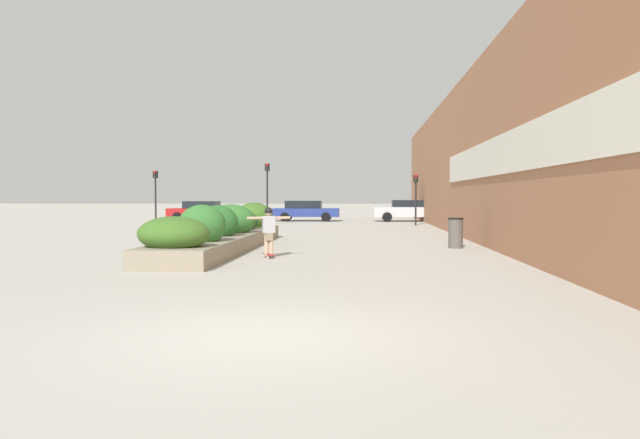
{
  "coord_description": "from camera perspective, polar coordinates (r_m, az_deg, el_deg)",
  "views": [
    {
      "loc": [
        1.22,
        -7.66,
        1.73
      ],
      "look_at": [
        -0.54,
        17.89,
        0.8
      ],
      "focal_mm": 35.0,
      "sensor_mm": 36.0,
      "label": 1
    }
  ],
  "objects": [
    {
      "name": "planter_box",
      "position": [
        21.0,
        -8.68,
        -1.06
      ],
      "size": [
        1.94,
        12.68,
        1.52
      ],
      "color": "gray",
      "rests_on": "ground_plane"
    },
    {
      "name": "traffic_light_far_left",
      "position": [
        40.54,
        -14.82,
        2.82
      ],
      "size": [
        0.28,
        0.3,
        3.37
      ],
      "color": "black",
      "rests_on": "ground_plane"
    },
    {
      "name": "trash_bin",
      "position": [
        21.53,
        12.3,
        -1.2
      ],
      "size": [
        0.51,
        0.51,
        1.03
      ],
      "color": "#514C47",
      "rests_on": "ground_plane"
    },
    {
      "name": "traffic_light_left",
      "position": [
        38.66,
        -4.85,
        3.3
      ],
      "size": [
        0.28,
        0.3,
        3.79
      ],
      "color": "black",
      "rests_on": "ground_plane"
    },
    {
      "name": "car_center_right",
      "position": [
        44.84,
        -10.92,
        0.81
      ],
      "size": [
        4.28,
        1.98,
        1.43
      ],
      "rotation": [
        0.0,
        0.0,
        1.57
      ],
      "color": "maroon",
      "rests_on": "ground_plane"
    },
    {
      "name": "car_center_left",
      "position": [
        45.6,
        16.92,
        0.83
      ],
      "size": [
        4.01,
        1.97,
        1.57
      ],
      "rotation": [
        0.0,
        0.0,
        1.57
      ],
      "color": "silver",
      "rests_on": "ground_plane"
    },
    {
      "name": "building_wall_right",
      "position": [
        29.96,
        12.63,
        5.23
      ],
      "size": [
        0.67,
        49.66,
        6.81
      ],
      "color": "#9E6647",
      "rests_on": "ground_plane"
    },
    {
      "name": "traffic_light_right",
      "position": [
        38.16,
        8.75,
        2.64
      ],
      "size": [
        0.28,
        0.3,
        3.06
      ],
      "color": "black",
      "rests_on": "ground_plane"
    },
    {
      "name": "ground_plane",
      "position": [
        7.95,
        -5.04,
        -10.51
      ],
      "size": [
        300.0,
        300.0,
        0.0
      ],
      "primitive_type": "plane",
      "color": "#ADA89E"
    },
    {
      "name": "car_leftmost",
      "position": [
        44.29,
        8.08,
        0.86
      ],
      "size": [
        4.74,
        1.9,
        1.51
      ],
      "rotation": [
        0.0,
        0.0,
        1.57
      ],
      "color": "#BCBCC1",
      "rests_on": "ground_plane"
    },
    {
      "name": "skateboarder",
      "position": [
        17.79,
        -4.72,
        -0.57
      ],
      "size": [
        1.18,
        0.55,
        1.34
      ],
      "rotation": [
        0.0,
        0.0,
        0.39
      ],
      "color": "tan",
      "rests_on": "skateboard"
    },
    {
      "name": "car_rightmost",
      "position": [
        44.66,
        -1.32,
        0.85
      ],
      "size": [
        4.68,
        1.99,
        1.46
      ],
      "rotation": [
        0.0,
        0.0,
        -1.57
      ],
      "color": "navy",
      "rests_on": "ground_plane"
    },
    {
      "name": "skateboard",
      "position": [
        17.84,
        -4.71,
        -3.26
      ],
      "size": [
        0.47,
        0.77,
        0.1
      ],
      "rotation": [
        0.0,
        0.0,
        0.39
      ],
      "color": "maroon",
      "rests_on": "ground_plane"
    }
  ]
}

